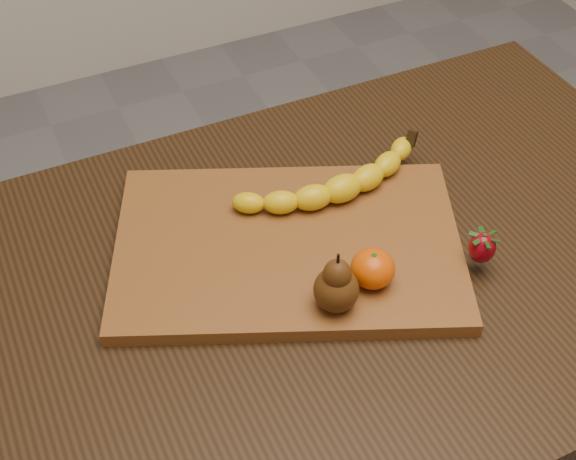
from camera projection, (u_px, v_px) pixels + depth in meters
name	position (u px, v px, depth m)	size (l,w,h in m)	color
table	(361.00, 301.00, 1.12)	(1.00, 0.70, 0.76)	black
cutting_board	(288.00, 246.00, 1.05)	(0.45, 0.30, 0.02)	brown
banana	(342.00, 188.00, 1.09)	(0.25, 0.06, 0.04)	yellow
pear	(337.00, 281.00, 0.94)	(0.05, 0.05, 0.09)	#4C290C
mandarin	(373.00, 269.00, 0.98)	(0.06, 0.06, 0.05)	#D64802
strawberry	(482.00, 247.00, 1.01)	(0.03, 0.03, 0.04)	maroon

